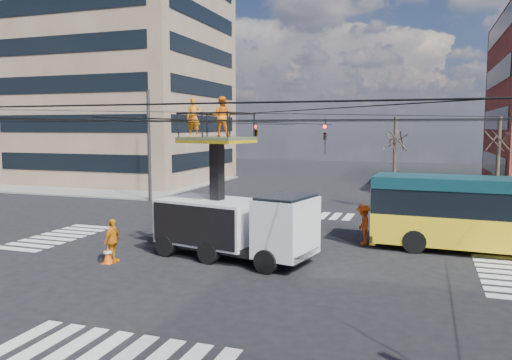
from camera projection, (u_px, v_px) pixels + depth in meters
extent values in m
plane|color=black|center=(252.00, 253.00, 21.12)|extent=(120.00, 120.00, 0.00)
cube|color=slate|center=(117.00, 183.00, 47.59)|extent=(18.00, 18.00, 0.12)
cube|color=#806551|center=(121.00, 29.00, 49.18)|extent=(18.00, 16.00, 30.00)
cube|color=black|center=(72.00, 162.00, 42.97)|extent=(15.30, 0.12, 1.50)
cube|color=black|center=(206.00, 159.00, 47.63)|extent=(0.12, 13.60, 1.50)
cube|color=black|center=(70.00, 123.00, 42.62)|extent=(15.30, 0.12, 1.50)
cube|color=black|center=(206.00, 124.00, 47.28)|extent=(0.12, 13.60, 1.50)
cube|color=black|center=(69.00, 84.00, 42.27)|extent=(15.30, 0.12, 1.50)
cube|color=black|center=(205.00, 88.00, 46.93)|extent=(0.12, 13.60, 1.50)
cube|color=black|center=(67.00, 44.00, 41.92)|extent=(15.30, 0.12, 1.50)
cube|color=black|center=(205.00, 52.00, 46.58)|extent=(0.12, 13.60, 1.50)
cube|color=black|center=(66.00, 3.00, 41.57)|extent=(15.30, 0.12, 1.50)
cube|color=black|center=(204.00, 15.00, 46.23)|extent=(0.12, 13.60, 1.50)
cube|color=black|center=(493.00, 164.00, 39.63)|extent=(0.12, 13.60, 1.58)
cube|color=black|center=(495.00, 119.00, 39.27)|extent=(0.12, 13.60, 1.57)
cube|color=black|center=(498.00, 74.00, 38.90)|extent=(0.12, 13.60, 1.57)
cube|color=black|center=(500.00, 28.00, 38.53)|extent=(0.12, 13.60, 1.57)
cylinder|color=#2D2D30|center=(149.00, 146.00, 35.83)|extent=(0.24, 0.24, 8.00)
cylinder|color=black|center=(313.00, 121.00, 31.82)|extent=(24.00, 0.03, 0.03)
cylinder|color=black|center=(20.00, 120.00, 24.35)|extent=(0.03, 24.00, 0.03)
cylinder|color=black|center=(38.00, 106.00, 9.22)|extent=(24.00, 0.03, 0.03)
cylinder|color=black|center=(251.00, 113.00, 20.50)|extent=(24.02, 24.02, 0.03)
cylinder|color=black|center=(251.00, 113.00, 20.50)|extent=(24.02, 24.02, 0.03)
cylinder|color=black|center=(241.00, 120.00, 19.40)|extent=(24.00, 0.03, 0.03)
cylinder|color=black|center=(261.00, 121.00, 21.66)|extent=(24.00, 0.03, 0.03)
cylinder|color=black|center=(225.00, 123.00, 20.92)|extent=(0.03, 24.00, 0.03)
cylinder|color=black|center=(279.00, 123.00, 20.16)|extent=(0.03, 24.00, 0.03)
imported|color=black|center=(325.00, 132.00, 22.61)|extent=(0.16, 0.20, 1.00)
imported|color=black|center=(256.00, 127.00, 25.74)|extent=(0.26, 1.24, 0.50)
cylinder|color=#382B21|center=(395.00, 164.00, 31.92)|extent=(0.24, 0.24, 6.00)
cylinder|color=#382B21|center=(498.00, 166.00, 30.00)|extent=(0.24, 0.24, 6.00)
cube|color=black|center=(230.00, 245.00, 20.36)|extent=(7.31, 3.66, 0.30)
cube|color=silver|center=(286.00, 227.00, 18.92)|extent=(2.28, 2.73, 2.20)
cube|color=black|center=(286.00, 206.00, 18.83)|extent=(2.06, 2.59, 0.80)
cube|color=silver|center=(212.00, 221.00, 20.73)|extent=(4.64, 3.35, 1.80)
cylinder|color=black|center=(266.00, 261.00, 18.16)|extent=(0.95, 0.54, 0.90)
cylinder|color=black|center=(295.00, 248.00, 20.11)|extent=(0.95, 0.54, 0.90)
cylinder|color=black|center=(209.00, 252.00, 19.50)|extent=(0.95, 0.54, 0.90)
cylinder|color=black|center=(241.00, 241.00, 21.45)|extent=(0.95, 0.54, 0.90)
cylinder|color=black|center=(166.00, 245.00, 20.63)|extent=(0.95, 0.54, 0.90)
cylinder|color=black|center=(200.00, 235.00, 22.59)|extent=(0.95, 0.54, 0.90)
cube|color=black|center=(217.00, 181.00, 20.40)|extent=(0.54, 0.54, 3.47)
cube|color=#3D4328|center=(217.00, 138.00, 20.22)|extent=(2.99, 2.61, 0.12)
cube|color=yellow|center=(217.00, 141.00, 20.23)|extent=(2.99, 2.61, 0.12)
imported|color=orange|center=(193.00, 117.00, 20.31)|extent=(0.62, 0.44, 1.59)
imported|color=orange|center=(221.00, 117.00, 20.62)|extent=(0.89, 0.74, 1.66)
cube|color=yellow|center=(377.00, 209.00, 22.74)|extent=(0.38, 2.48, 2.80)
cube|color=black|center=(375.00, 234.00, 22.88)|extent=(0.28, 2.60, 0.30)
cube|color=gold|center=(380.00, 182.00, 22.57)|extent=(0.18, 1.60, 0.35)
cylinder|color=black|center=(414.00, 242.00, 21.12)|extent=(1.01, 0.35, 1.00)
cylinder|color=black|center=(418.00, 231.00, 23.30)|extent=(1.01, 0.35, 1.00)
cone|color=#F2540A|center=(108.00, 255.00, 19.54)|extent=(0.36, 0.36, 0.70)
imported|color=orange|center=(112.00, 241.00, 19.65)|extent=(0.47, 1.04, 1.74)
imported|color=#E84C0E|center=(363.00, 224.00, 22.64)|extent=(1.01, 1.34, 1.85)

